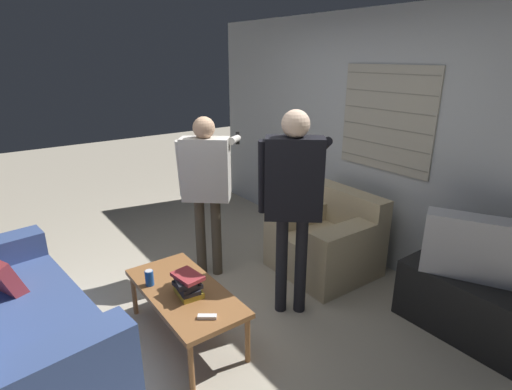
# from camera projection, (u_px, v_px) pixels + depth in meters

# --- Properties ---
(ground_plane) EXTENTS (16.00, 16.00, 0.00)m
(ground_plane) POSITION_uv_depth(u_px,v_px,m) (201.00, 316.00, 3.43)
(ground_plane) COLOR #B2A893
(wall_back) EXTENTS (5.20, 0.08, 2.55)m
(wall_back) POSITION_uv_depth(u_px,v_px,m) (368.00, 141.00, 4.13)
(wall_back) COLOR #ADB2B7
(wall_back) RESTS_ON ground_plane
(couch_blue) EXTENTS (2.02, 1.16, 0.90)m
(couch_blue) POSITION_uv_depth(u_px,v_px,m) (3.00, 334.00, 2.70)
(couch_blue) COLOR #384C7F
(couch_blue) RESTS_ON ground_plane
(armchair_beige) EXTENTS (0.93, 0.88, 0.81)m
(armchair_beige) POSITION_uv_depth(u_px,v_px,m) (327.00, 241.00, 4.09)
(armchair_beige) COLOR #C6B289
(armchair_beige) RESTS_ON ground_plane
(coffee_table) EXTENTS (1.12, 0.53, 0.42)m
(coffee_table) POSITION_uv_depth(u_px,v_px,m) (185.00, 294.00, 3.07)
(coffee_table) COLOR brown
(coffee_table) RESTS_ON ground_plane
(tv_stand) EXTENTS (1.00, 0.49, 0.50)m
(tv_stand) POSITION_uv_depth(u_px,v_px,m) (467.00, 304.00, 3.16)
(tv_stand) COLOR black
(tv_stand) RESTS_ON ground_plane
(tv) EXTENTS (0.78, 0.53, 0.49)m
(tv) POSITION_uv_depth(u_px,v_px,m) (479.00, 248.00, 3.00)
(tv) COLOR #B2B2B7
(tv) RESTS_ON tv_stand
(person_left_standing) EXTENTS (0.53, 0.82, 1.60)m
(person_left_standing) POSITION_uv_depth(u_px,v_px,m) (206.00, 178.00, 3.79)
(person_left_standing) COLOR #4C4233
(person_left_standing) RESTS_ON ground_plane
(person_right_standing) EXTENTS (0.56, 0.84, 1.74)m
(person_right_standing) POSITION_uv_depth(u_px,v_px,m) (294.00, 189.00, 3.16)
(person_right_standing) COLOR black
(person_right_standing) RESTS_ON ground_plane
(book_stack) EXTENTS (0.27, 0.21, 0.17)m
(book_stack) POSITION_uv_depth(u_px,v_px,m) (187.00, 285.00, 2.96)
(book_stack) COLOR gold
(book_stack) RESTS_ON coffee_table
(soda_can) EXTENTS (0.07, 0.07, 0.13)m
(soda_can) POSITION_uv_depth(u_px,v_px,m) (149.00, 278.00, 3.10)
(soda_can) COLOR #194C9E
(soda_can) RESTS_ON coffee_table
(spare_remote) EXTENTS (0.11, 0.13, 0.02)m
(spare_remote) POSITION_uv_depth(u_px,v_px,m) (207.00, 317.00, 2.72)
(spare_remote) COLOR white
(spare_remote) RESTS_ON coffee_table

